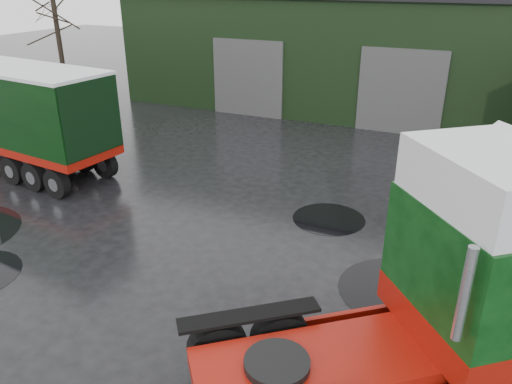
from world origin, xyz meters
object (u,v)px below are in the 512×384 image
warehouse (421,50)px  hero_tractor (382,289)px  tree_left (57,29)px  tree_back_a (335,6)px

warehouse → hero_tractor: (2.50, -23.00, -0.82)m
hero_tractor → tree_left: size_ratio=0.88×
tree_left → warehouse: bearing=22.8°
warehouse → tree_left: bearing=-157.2°
warehouse → tree_left: tree_left is taller
warehouse → tree_left: 20.64m
hero_tractor → tree_back_a: (-10.50, 33.00, 2.41)m
warehouse → hero_tractor: size_ratio=4.31×
tree_left → tree_back_a: 21.10m
warehouse → hero_tractor: warehouse is taller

